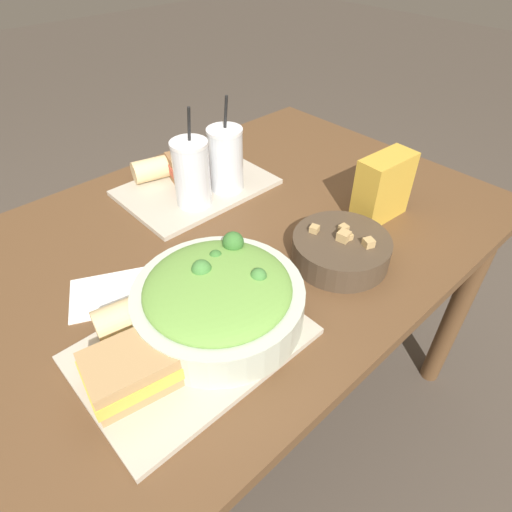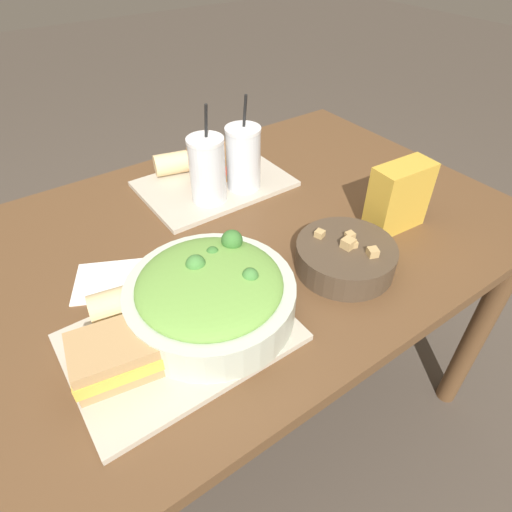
{
  "view_description": "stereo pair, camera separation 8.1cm",
  "coord_description": "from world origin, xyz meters",
  "views": [
    {
      "loc": [
        -0.43,
        -0.61,
        1.31
      ],
      "look_at": [
        -0.01,
        -0.15,
        0.79
      ],
      "focal_mm": 30.0,
      "sensor_mm": 36.0,
      "label": 1
    },
    {
      "loc": [
        -0.37,
        -0.66,
        1.31
      ],
      "look_at": [
        -0.01,
        -0.15,
        0.79
      ],
      "focal_mm": 30.0,
      "sensor_mm": 36.0,
      "label": 2
    }
  ],
  "objects": [
    {
      "name": "dining_table",
      "position": [
        0.0,
        0.0,
        0.64
      ],
      "size": [
        1.39,
        0.86,
        0.73
      ],
      "color": "brown",
      "rests_on": "ground_plane"
    },
    {
      "name": "soup_bowl",
      "position": [
        0.16,
        -0.23,
        0.76
      ],
      "size": [
        0.2,
        0.2,
        0.08
      ],
      "color": "#473828",
      "rests_on": "dining_table"
    },
    {
      "name": "baguette_near",
      "position": [
        -0.24,
        -0.11,
        0.77
      ],
      "size": [
        0.15,
        0.08,
        0.06
      ],
      "rotation": [
        0.0,
        0.0,
        1.38
      ],
      "color": "#DBBC84",
      "rests_on": "tray_near"
    },
    {
      "name": "ground_plane",
      "position": [
        0.0,
        0.0,
        0.0
      ],
      "size": [
        12.0,
        12.0,
        0.0
      ],
      "primitive_type": "plane",
      "color": "#4C4238"
    },
    {
      "name": "drink_cup_dark",
      "position": [
        0.06,
        0.14,
        0.82
      ],
      "size": [
        0.09,
        0.09,
        0.24
      ],
      "color": "silver",
      "rests_on": "tray_far"
    },
    {
      "name": "drink_cup_red",
      "position": [
        0.16,
        0.14,
        0.82
      ],
      "size": [
        0.09,
        0.09,
        0.23
      ],
      "color": "silver",
      "rests_on": "tray_far"
    },
    {
      "name": "chip_bag",
      "position": [
        0.35,
        -0.19,
        0.81
      ],
      "size": [
        0.14,
        0.07,
        0.15
      ],
      "rotation": [
        0.0,
        0.0,
        -0.07
      ],
      "color": "gold",
      "rests_on": "dining_table"
    },
    {
      "name": "sandwich_far",
      "position": [
        0.13,
        0.23,
        0.77
      ],
      "size": [
        0.15,
        0.14,
        0.06
      ],
      "rotation": [
        0.0,
        0.0,
        -0.28
      ],
      "color": "olive",
      "rests_on": "tray_far"
    },
    {
      "name": "salad_bowl",
      "position": [
        -0.13,
        -0.19,
        0.79
      ],
      "size": [
        0.29,
        0.29,
        0.11
      ],
      "color": "beige",
      "rests_on": "tray_near"
    },
    {
      "name": "napkin_folded",
      "position": [
        -0.23,
        -0.0,
        0.73
      ],
      "size": [
        0.2,
        0.18,
        0.0
      ],
      "color": "white",
      "rests_on": "dining_table"
    },
    {
      "name": "sandwich_near",
      "position": [
        -0.31,
        -0.21,
        0.77
      ],
      "size": [
        0.15,
        0.12,
        0.06
      ],
      "rotation": [
        0.0,
        0.0,
        -0.17
      ],
      "color": "tan",
      "rests_on": "tray_near"
    },
    {
      "name": "tray_far",
      "position": [
        0.11,
        0.2,
        0.74
      ],
      "size": [
        0.37,
        0.26,
        0.01
      ],
      "color": "#BCB29E",
      "rests_on": "dining_table"
    },
    {
      "name": "tray_near",
      "position": [
        -0.2,
        -0.2,
        0.74
      ],
      "size": [
        0.37,
        0.26,
        0.01
      ],
      "color": "#BCB29E",
      "rests_on": "dining_table"
    },
    {
      "name": "baguette_far",
      "position": [
        0.07,
        0.3,
        0.77
      ],
      "size": [
        0.15,
        0.09,
        0.06
      ],
      "rotation": [
        0.0,
        0.0,
        1.32
      ],
      "color": "#DBBC84",
      "rests_on": "tray_far"
    }
  ]
}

